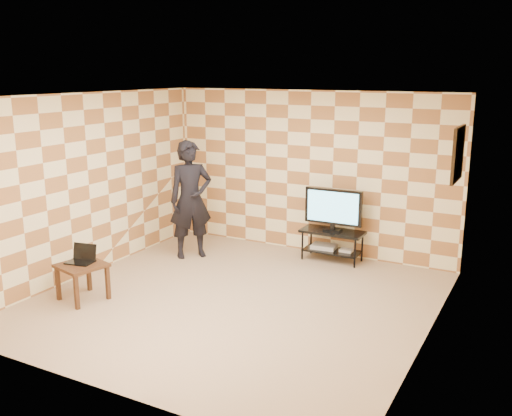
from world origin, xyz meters
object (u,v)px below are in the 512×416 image
(side_table, at_px, (82,270))
(person, at_px, (191,200))
(tv, at_px, (333,208))
(tv_stand, at_px, (332,239))

(side_table, bearing_deg, person, 83.64)
(tv, relative_size, person, 0.49)
(tv_stand, relative_size, side_table, 1.49)
(side_table, distance_m, person, 2.30)
(tv_stand, xyz_separation_m, tv, (-0.00, -0.00, 0.51))
(tv_stand, height_order, side_table, same)
(tv_stand, bearing_deg, person, -157.41)
(tv, bearing_deg, person, -157.48)
(tv, bearing_deg, tv_stand, 89.01)
(tv, xyz_separation_m, person, (-2.13, -0.88, 0.08))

